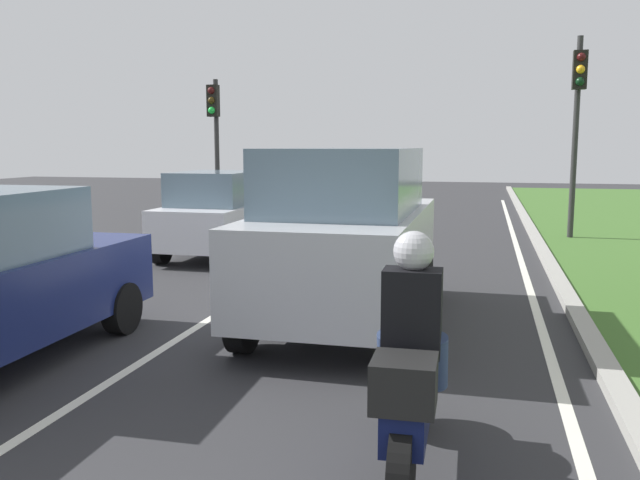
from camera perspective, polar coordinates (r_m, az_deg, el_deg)
name	(u,v)px	position (r m, az deg, el deg)	size (l,w,h in m)	color
ground_plane	(341,258)	(13.76, 1.84, -1.57)	(60.00, 60.00, 0.00)	#2D2D30
lane_line_center	(309,257)	(13.92, -0.98, -1.44)	(0.12, 32.00, 0.01)	silver
lane_line_right_edge	(522,266)	(13.49, 16.98, -2.11)	(0.12, 32.00, 0.01)	silver
curb_right	(550,264)	(13.52, 19.10, -1.94)	(0.24, 48.00, 0.12)	#9E9B93
car_suv_ahead	(346,235)	(8.58, 2.26, 0.42)	(1.97, 4.50, 2.28)	#B7BABF
car_hatchback_far	(220,214)	(14.09, -8.60, 2.19)	(1.73, 3.70, 1.78)	silver
motorcycle	(410,398)	(4.80, 7.75, -13.26)	(0.41, 1.90, 1.01)	#0C143F
rider_person	(412,310)	(4.66, 7.94, -5.93)	(0.51, 0.41, 1.16)	black
traffic_light_near_right	(577,106)	(17.35, 21.22, 10.68)	(0.32, 0.50, 4.90)	#2D2D2D
traffic_light_overhead_left	(215,125)	(19.81, -9.02, 9.69)	(0.32, 0.50, 4.21)	#2D2D2D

